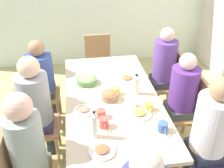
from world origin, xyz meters
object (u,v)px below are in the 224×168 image
person_6 (182,94)px  cup_2 (134,104)px  person_4 (211,129)px  cup_0 (149,107)px  bowl_1 (110,95)px  plate_3 (84,110)px  plate_2 (127,78)px  chair_7 (168,80)px  cup_3 (104,123)px  person_7 (163,66)px  bowl_0 (87,80)px  bottle_0 (95,125)px  dining_table (112,103)px  plate_0 (102,150)px  person_1 (29,149)px  chair_0 (31,123)px  cup_4 (117,91)px  cup_1 (101,114)px  cup_5 (163,127)px  person_3 (42,76)px  plate_1 (140,114)px  chair_6 (187,108)px  person_0 (36,103)px  chair_3 (36,91)px  chair_2 (98,61)px  chair_4 (214,149)px

person_6 → cup_2: (0.21, -0.58, 0.09)m
person_4 → cup_0: person_4 is taller
cup_2 → bowl_1: bearing=-129.2°
plate_3 → plate_2: bearing=135.3°
bowl_1 → cup_2: (0.17, 0.21, -0.01)m
chair_7 → cup_3: (1.09, -0.99, 0.29)m
person_6 → person_7: 0.63m
chair_7 → cup_0: chair_7 is taller
bowl_0 → bottle_0: (0.88, 0.00, 0.08)m
dining_table → plate_0: bearing=-14.6°
bowl_0 → cup_0: bowl_0 is taller
person_6 → plate_2: (-0.32, -0.54, 0.06)m
person_1 → bowl_1: bearing=128.8°
chair_0 → bowl_0: chair_0 is taller
person_6 → dining_table: bearing=-90.0°
bowl_0 → cup_4: size_ratio=2.00×
person_4 → bottle_0: person_4 is taller
person_4 → cup_1: bearing=-108.9°
bowl_0 → cup_5: same height
person_3 → plate_0: person_3 is taller
cup_5 → bottle_0: size_ratio=0.48×
person_4 → plate_1: 0.63m
dining_table → bottle_0: (0.57, -0.23, 0.21)m
person_4 → bottle_0: (-0.06, -0.99, 0.12)m
chair_0 → plate_2: size_ratio=4.10×
dining_table → cup_0: (0.28, 0.31, 0.12)m
person_1 → chair_6: 1.75m
person_0 → plate_3: bearing=65.8°
plate_3 → cup_0: 0.62m
chair_3 → bowl_1: 1.11m
bottle_0 → cup_4: bearing=155.0°
dining_table → cup_2: size_ratio=16.65×
chair_7 → bottle_0: bottle_0 is taller
chair_6 → cup_4: size_ratio=8.06×
person_6 → bottle_0: size_ratio=4.56×
dining_table → bowl_1: size_ratio=11.42×
plate_0 → chair_7: bearing=142.9°
chair_2 → plate_2: bearing=12.4°
chair_4 → plate_3: (-0.43, -1.15, 0.26)m
cup_0 → bottle_0: bearing=-61.7°
plate_2 → cup_2: size_ratio=1.92×
cup_2 → person_0: bearing=-102.8°
chair_0 → cup_5: 1.37m
chair_2 → person_6: (1.33, 0.76, 0.19)m
plate_3 → person_4: bearing=68.1°
plate_3 → chair_6: bearing=100.1°
chair_2 → cup_1: chair_2 is taller
chair_3 → person_4: size_ratio=0.71×
person_7 → person_4: bearing=0.1°
chair_3 → cup_5: chair_3 is taller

